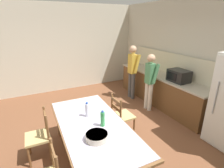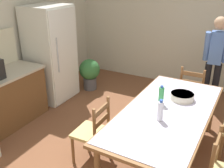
{
  "view_description": "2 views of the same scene",
  "coord_description": "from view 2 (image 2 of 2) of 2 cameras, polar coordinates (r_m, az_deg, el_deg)",
  "views": [
    {
      "loc": [
        2.85,
        -1.2,
        2.33
      ],
      "look_at": [
        0.15,
        0.17,
        1.24
      ],
      "focal_mm": 28.0,
      "sensor_mm": 36.0,
      "label": 1
    },
    {
      "loc": [
        -2.38,
        -1.12,
        2.38
      ],
      "look_at": [
        0.05,
        0.18,
        1.18
      ],
      "focal_mm": 42.0,
      "sensor_mm": 36.0,
      "label": 2
    }
  ],
  "objects": [
    {
      "name": "wall_right",
      "position": [
        5.82,
        17.05,
        13.3
      ],
      "size": [
        0.12,
        5.2,
        2.9
      ],
      "primitive_type": "cube",
      "color": "beige",
      "rests_on": "ground"
    },
    {
      "name": "refrigerator",
      "position": [
        5.19,
        -13.14,
        6.37
      ],
      "size": [
        0.78,
        0.73,
        1.82
      ],
      "color": "silver",
      "rests_on": "ground"
    },
    {
      "name": "dining_table",
      "position": [
        3.45,
        11.83,
        -6.55
      ],
      "size": [
        2.26,
        1.09,
        0.75
      ],
      "rotation": [
        0.0,
        0.0,
        -0.03
      ],
      "color": "brown",
      "rests_on": "ground"
    },
    {
      "name": "bottle_near_centre",
      "position": [
        3.12,
        10.49,
        -5.79
      ],
      "size": [
        0.07,
        0.07,
        0.27
      ],
      "color": "silver",
      "rests_on": "dining_table"
    },
    {
      "name": "bottle_off_centre",
      "position": [
        3.48,
        10.66,
        -2.53
      ],
      "size": [
        0.07,
        0.07,
        0.27
      ],
      "color": "green",
      "rests_on": "dining_table"
    },
    {
      "name": "serving_bowl",
      "position": [
        3.71,
        15.03,
        -2.55
      ],
      "size": [
        0.32,
        0.32,
        0.09
      ],
      "color": "beige",
      "rests_on": "dining_table"
    },
    {
      "name": "chair_head_end",
      "position": [
        4.78,
        16.97,
        -1.53
      ],
      "size": [
        0.4,
        0.42,
        0.91
      ],
      "rotation": [
        0.0,
        0.0,
        1.58
      ],
      "color": "brown",
      "rests_on": "ground"
    },
    {
      "name": "chair_side_far_left",
      "position": [
        3.48,
        -4.16,
        -10.45
      ],
      "size": [
        0.43,
        0.41,
        0.91
      ],
      "rotation": [
        0.0,
        0.0,
        3.16
      ],
      "color": "brown",
      "rests_on": "ground"
    },
    {
      "name": "person_by_table",
      "position": [
        5.09,
        21.5,
        5.35
      ],
      "size": [
        0.3,
        0.43,
        1.66
      ],
      "rotation": [
        0.0,
        0.0,
        3.21
      ],
      "color": "black",
      "rests_on": "ground"
    },
    {
      "name": "potted_plant",
      "position": [
        5.61,
        -4.89,
        2.59
      ],
      "size": [
        0.44,
        0.44,
        0.67
      ],
      "color": "#4C4C51",
      "rests_on": "ground"
    }
  ]
}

